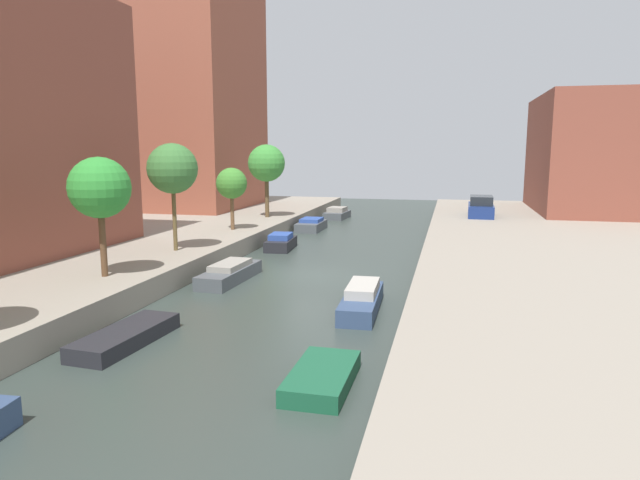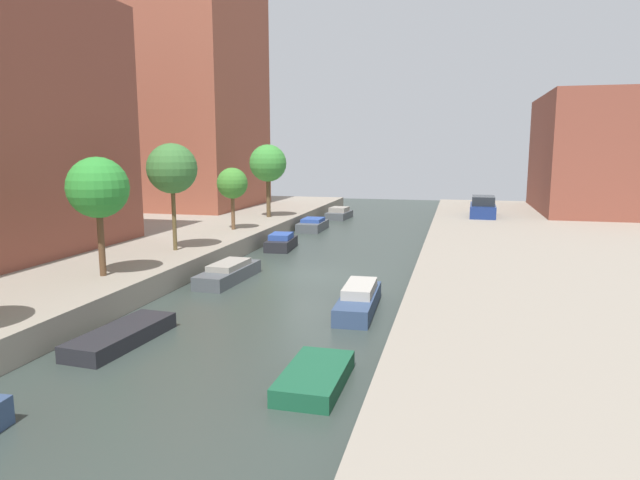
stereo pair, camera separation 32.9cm
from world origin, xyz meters
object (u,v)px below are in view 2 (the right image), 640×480
Objects in this scene: apartment_tower_far at (190,57)px; street_tree_2 at (172,169)px; moored_boat_right_1 at (315,377)px; moored_boat_right_2 at (359,300)px; moored_boat_left_5 at (339,214)px; moored_boat_left_2 at (229,273)px; moored_boat_left_4 at (313,225)px; moored_boat_left_3 at (281,242)px; street_tree_1 at (98,188)px; parked_car at (483,208)px; street_tree_3 at (232,184)px; low_block_right at (606,154)px; street_tree_4 at (268,164)px; moored_boat_left_1 at (122,336)px.

street_tree_2 is (9.01, -20.31, -8.74)m from apartment_tower_far.
moored_boat_right_2 is at bearing 90.71° from moored_boat_right_1.
street_tree_2 is 23.18m from moored_boat_left_5.
moored_boat_left_4 is at bearing 91.24° from moored_boat_left_2.
moored_boat_left_3 is at bearing -91.05° from moored_boat_left_5.
moored_boat_right_2 is (6.55, -27.32, -0.00)m from moored_boat_left_5.
apartment_tower_far is 39.89m from moored_boat_right_1.
moored_boat_left_3 is (-0.19, 8.46, 0.03)m from moored_boat_left_2.
street_tree_2 is at bearing 90.00° from street_tree_1.
street_tree_1 is 1.55× the size of moored_boat_right_1.
parked_car is at bearing 77.19° from moored_boat_right_2.
street_tree_1 is 1.22× the size of street_tree_3.
low_block_right is 4.09× the size of moored_boat_left_5.
street_tree_4 is 1.68× the size of moored_boat_left_3.
street_tree_2 is 1.67× the size of moored_boat_left_3.
low_block_right reaches higher than moored_boat_right_1.
parked_car is 12.56m from moored_boat_left_5.
street_tree_3 is 19.17m from parked_car.
moored_boat_left_1 is at bearing 166.52° from moored_boat_right_1.
moored_boat_right_1 is 6.96m from moored_boat_right_2.
apartment_tower_far is 8.04× the size of moored_boat_left_3.
apartment_tower_far reaches higher than moored_boat_left_1.
street_tree_2 is 16.41m from moored_boat_right_1.
street_tree_4 is 9.31m from moored_boat_left_3.
moored_boat_right_2 is at bearing -102.81° from parked_car.
street_tree_3 reaches higher than moored_boat_left_4.
moored_boat_left_1 is (12.66, -30.58, -13.53)m from apartment_tower_far.
low_block_right reaches higher than moored_boat_left_1.
moored_boat_left_5 is (-21.34, -1.73, -5.21)m from low_block_right.
moored_boat_right_1 is at bearing -112.21° from low_block_right.
street_tree_2 is at bearing 109.54° from moored_boat_left_1.
moored_boat_left_5 is at bearing 9.45° from apartment_tower_far.
moored_boat_right_1 is (10.28, -11.86, -4.81)m from street_tree_2.
moored_boat_left_2 is (3.55, 4.26, -4.12)m from street_tree_1.
street_tree_1 is 20.13m from street_tree_4.
moored_boat_left_1 is at bearing -81.54° from street_tree_4.
moored_boat_right_2 is at bearing 5.57° from street_tree_1.
parked_car is (15.52, 11.03, -2.23)m from street_tree_3.
moored_boat_right_2 is at bearing -59.76° from moored_boat_left_3.
low_block_right is 40.86m from moored_boat_left_1.
low_block_right is 30.09m from street_tree_3.
street_tree_4 is 28.44m from moored_boat_right_1.
parked_car is 1.02× the size of moored_boat_right_2.
street_tree_2 reaches higher than street_tree_3.
apartment_tower_far reaches higher than moored_boat_left_4.
parked_car is at bearing 50.02° from street_tree_2.
moored_boat_left_3 is 8.20m from moored_boat_left_4.
street_tree_1 is 5.92m from street_tree_2.
apartment_tower_far is 6.60× the size of street_tree_3.
parked_car reaches higher than moored_boat_left_2.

